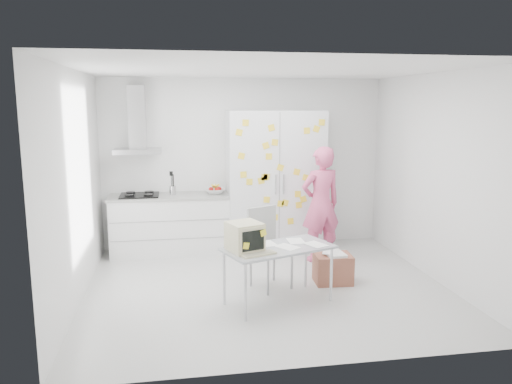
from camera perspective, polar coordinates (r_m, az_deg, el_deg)
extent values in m
cube|color=silver|center=(6.48, 1.21, -10.85)|extent=(4.50, 4.00, 0.02)
cube|color=white|center=(8.08, -1.40, 3.29)|extent=(4.50, 0.02, 2.70)
cube|color=white|center=(6.12, -19.90, 0.51)|extent=(0.02, 4.00, 2.70)
cube|color=white|center=(6.91, 19.93, 1.53)|extent=(0.02, 4.00, 2.70)
cube|color=white|center=(6.06, 1.31, 13.82)|extent=(4.50, 4.00, 0.02)
cube|color=white|center=(7.87, -9.76, -3.78)|extent=(1.80, 0.60, 0.88)
cube|color=gray|center=(7.54, -9.79, -3.29)|extent=(1.76, 0.01, 0.01)
cube|color=gray|center=(7.61, -9.73, -5.34)|extent=(1.76, 0.01, 0.01)
cube|color=#9E9E99|center=(7.77, -9.86, -0.48)|extent=(1.84, 0.63, 0.04)
cube|color=black|center=(7.78, -13.18, -0.39)|extent=(0.58, 0.50, 0.03)
cylinder|color=black|center=(7.67, -14.28, -0.36)|extent=(0.14, 0.14, 0.02)
cylinder|color=black|center=(7.65, -12.19, -0.30)|extent=(0.14, 0.14, 0.02)
cylinder|color=black|center=(7.91, -14.14, -0.05)|extent=(0.14, 0.14, 0.02)
cylinder|color=black|center=(7.89, -12.12, 0.00)|extent=(0.14, 0.14, 0.02)
cylinder|color=silver|center=(7.76, -9.51, 0.18)|extent=(0.10, 0.10, 0.14)
cylinder|color=black|center=(7.75, -9.64, 0.92)|extent=(0.01, 0.01, 0.30)
cylinder|color=black|center=(7.73, -9.40, 0.90)|extent=(0.01, 0.01, 0.30)
cylinder|color=black|center=(7.76, -9.49, 0.94)|extent=(0.01, 0.01, 0.30)
cube|color=black|center=(7.73, -9.68, 2.09)|extent=(0.05, 0.01, 0.07)
imported|color=white|center=(7.79, -4.72, 0.09)|extent=(0.31, 0.31, 0.08)
sphere|color=#B2140F|center=(7.80, -5.17, 0.30)|extent=(0.08, 0.08, 0.08)
sphere|color=#B2140F|center=(7.74, -4.47, 0.23)|extent=(0.08, 0.08, 0.08)
sphere|color=#B2140F|center=(7.83, -4.23, 0.35)|extent=(0.08, 0.08, 0.08)
cylinder|color=yellow|center=(7.79, -4.88, 0.63)|extent=(0.09, 0.17, 0.10)
cylinder|color=yellow|center=(7.80, -4.70, 0.64)|extent=(0.04, 0.17, 0.10)
cylinder|color=yellow|center=(7.80, -4.52, 0.64)|extent=(0.08, 0.17, 0.10)
cube|color=silver|center=(7.74, -13.35, 4.59)|extent=(0.70, 0.48, 0.07)
cube|color=silver|center=(7.83, -13.45, 8.31)|extent=(0.26, 0.24, 0.95)
cube|color=silver|center=(7.87, 2.19, 1.27)|extent=(1.50, 0.65, 2.20)
cube|color=slate|center=(7.56, 2.70, 0.90)|extent=(0.01, 0.01, 2.16)
cube|color=silver|center=(7.53, 2.27, 0.87)|extent=(0.02, 0.02, 0.30)
cube|color=silver|center=(7.56, 3.16, 0.90)|extent=(0.02, 0.02, 0.30)
cube|color=yellow|center=(7.57, 5.83, 6.99)|extent=(0.10, 0.00, 0.10)
cube|color=yellow|center=(7.61, 6.92, 7.17)|extent=(0.12, 0.00, 0.12)
cube|color=yellow|center=(7.73, 7.54, 0.67)|extent=(0.12, 0.00, 0.12)
cube|color=yellow|center=(7.49, 0.96, 1.69)|extent=(0.10, 0.00, 0.10)
cube|color=yellow|center=(7.52, 2.80, 2.81)|extent=(0.12, 0.00, 0.12)
cube|color=yellow|center=(7.68, 5.42, -0.82)|extent=(0.12, 0.00, 0.12)
cube|color=yellow|center=(7.56, 1.22, -0.88)|extent=(0.10, 0.00, 0.10)
cube|color=yellow|center=(7.44, 1.77, 7.35)|extent=(0.12, 0.00, 0.12)
cube|color=yellow|center=(7.63, 3.36, -1.24)|extent=(0.12, 0.00, 0.12)
cube|color=yellow|center=(7.64, 5.71, 1.65)|extent=(0.12, 0.00, 0.12)
cube|color=yellow|center=(7.65, 4.80, -0.23)|extent=(0.10, 0.00, 0.10)
cube|color=yellow|center=(7.44, 1.14, 5.33)|extent=(0.12, 0.00, 0.12)
cube|color=yellow|center=(7.46, -0.75, 1.17)|extent=(0.10, 0.00, 0.10)
cube|color=yellow|center=(7.43, -1.44, 2.00)|extent=(0.10, 0.00, 0.10)
cube|color=yellow|center=(7.36, -1.94, 6.83)|extent=(0.11, 0.00, 0.11)
cube|color=yellow|center=(7.64, 2.16, -2.92)|extent=(0.10, 0.00, 0.10)
cube|color=yellow|center=(7.50, 1.22, 1.75)|extent=(0.11, 0.00, 0.11)
cube|color=yellow|center=(7.78, 6.54, -2.69)|extent=(0.11, 0.00, 0.11)
cube|color=yellow|center=(7.63, 7.53, 7.90)|extent=(0.10, 0.00, 0.10)
cube|color=yellow|center=(7.47, 1.48, 4.08)|extent=(0.10, 0.00, 0.10)
cube|color=yellow|center=(7.49, 0.59, 1.30)|extent=(0.11, 0.00, 0.11)
cube|color=yellow|center=(7.71, 3.97, -3.35)|extent=(0.10, 0.00, 0.10)
cube|color=yellow|center=(7.37, -1.20, 7.92)|extent=(0.10, 0.00, 0.10)
cube|color=yellow|center=(7.40, -1.68, 4.14)|extent=(0.12, 0.00, 0.12)
cube|color=yellow|center=(7.68, 4.91, -1.48)|extent=(0.11, 0.00, 0.11)
cube|color=yellow|center=(7.46, 2.17, 5.69)|extent=(0.11, 0.00, 0.11)
cube|color=yellow|center=(7.59, 4.68, 2.30)|extent=(0.11, 0.00, 0.11)
cube|color=yellow|center=(7.61, 2.83, -1.34)|extent=(0.11, 0.00, 0.11)
imported|color=#DD5684|center=(7.37, 7.41, -1.39)|extent=(0.69, 0.53, 1.70)
cube|color=#AAAEB5|center=(5.78, 2.58, -6.42)|extent=(1.39, 1.02, 0.03)
cylinder|color=silver|center=(5.41, -1.21, -11.42)|extent=(0.04, 0.04, 0.64)
cylinder|color=silver|center=(6.00, 8.59, -9.32)|extent=(0.04, 0.04, 0.64)
cylinder|color=silver|center=(5.84, -3.67, -9.77)|extent=(0.04, 0.04, 0.64)
cylinder|color=silver|center=(6.39, 5.70, -8.03)|extent=(0.04, 0.04, 0.64)
cube|color=beige|center=(5.60, -1.31, -5.11)|extent=(0.44, 0.45, 0.32)
cube|color=beige|center=(5.44, -0.37, -5.56)|extent=(0.31, 0.13, 0.29)
cube|color=black|center=(5.43, -0.32, -5.58)|extent=(0.25, 0.10, 0.22)
cube|color=yellow|center=(5.40, -1.13, -6.18)|extent=(0.08, 0.03, 0.08)
cube|color=yellow|center=(5.47, 0.85, -4.70)|extent=(0.08, 0.03, 0.08)
cube|color=beige|center=(5.47, 0.28, -7.12)|extent=(0.42, 0.26, 0.02)
cube|color=gray|center=(5.46, 0.28, -6.99)|extent=(0.37, 0.21, 0.01)
cube|color=white|center=(5.79, 3.57, -6.27)|extent=(0.31, 0.33, 0.00)
cube|color=white|center=(6.03, 4.57, -5.59)|extent=(0.19, 0.27, 0.00)
cube|color=white|center=(5.90, 6.83, -5.95)|extent=(0.28, 0.32, 0.00)
cube|color=white|center=(5.90, 1.28, -5.92)|extent=(0.24, 0.30, 0.00)
cube|color=#A1A2A0|center=(6.29, 1.75, -6.67)|extent=(0.61, 0.61, 0.04)
cube|color=#A1A2A0|center=(6.38, 0.64, -3.89)|extent=(0.41, 0.22, 0.50)
cylinder|color=#9E9DA2|center=(6.13, 1.38, -9.66)|extent=(0.04, 0.04, 0.47)
cylinder|color=#9E9DA2|center=(6.34, 4.11, -8.99)|extent=(0.04, 0.04, 0.47)
cylinder|color=#9E9DA2|center=(6.41, -0.61, -8.75)|extent=(0.04, 0.04, 0.47)
cylinder|color=#9E9DA2|center=(6.62, 2.06, -8.15)|extent=(0.04, 0.04, 0.47)
cube|color=#955640|center=(6.63, 8.77, -8.65)|extent=(0.49, 0.41, 0.38)
cube|color=white|center=(6.56, 9.02, -7.00)|extent=(0.24, 0.31, 0.03)
cube|color=white|center=(6.59, 8.51, -6.73)|extent=(0.28, 0.33, 0.00)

